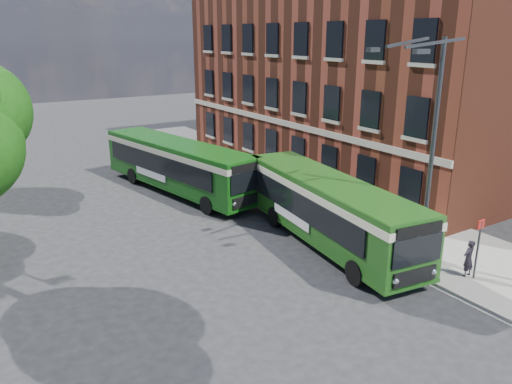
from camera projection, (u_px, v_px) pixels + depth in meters
ground at (291, 275)px, 19.72m from camera, size 120.00×120.00×0.00m
pavement at (307, 192)px, 29.71m from camera, size 6.00×48.00×0.15m
kerb_line at (264, 202)px, 28.17m from camera, size 0.12×48.00×0.01m
brick_office at (354, 66)px, 34.40m from camera, size 12.10×26.00×14.20m
street_lamp at (426, 151)px, 19.12m from camera, size 2.96×2.38×9.00m
bus_stop_sign at (478, 245)px, 18.73m from camera, size 0.35×0.08×2.52m
bus_front at (328, 205)px, 22.14m from camera, size 3.96×11.62×3.02m
bus_rear at (178, 162)px, 29.58m from camera, size 4.76×12.66×3.02m
pedestrian_a at (468, 258)px, 19.08m from camera, size 0.55×0.37×1.48m
pedestrian_b at (407, 235)px, 20.81m from camera, size 0.99×0.83×1.82m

